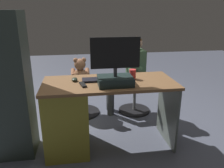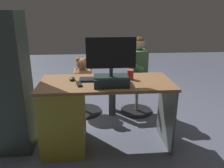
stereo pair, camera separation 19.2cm
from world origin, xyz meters
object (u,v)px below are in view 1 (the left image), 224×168
at_px(computer_mouse, 75,79).
at_px(cup, 133,74).
at_px(person, 129,69).
at_px(teddy_bear, 80,72).
at_px(tv_remote, 83,85).
at_px(keyboard, 102,79).
at_px(monitor, 115,71).
at_px(desk, 76,114).
at_px(office_chair_teddy, 81,97).
at_px(visitor_chair, 135,94).

xyz_separation_m(computer_mouse, cup, (-0.62, 0.01, 0.03)).
bearing_deg(person, cup, 79.41).
bearing_deg(teddy_bear, tv_remote, 90.76).
distance_m(keyboard, cup, 0.33).
relative_size(keyboard, cup, 4.07).
distance_m(monitor, computer_mouse, 0.46).
bearing_deg(cup, person, -100.59).
bearing_deg(desk, cup, -174.08).
height_order(office_chair_teddy, visitor_chair, same).
xyz_separation_m(desk, cup, (-0.61, -0.06, 0.40)).
bearing_deg(computer_mouse, monitor, 155.14).
height_order(computer_mouse, person, person).
bearing_deg(desk, visitor_chair, -136.03).
bearing_deg(office_chair_teddy, cup, 124.50).
xyz_separation_m(cup, office_chair_teddy, (0.55, -0.80, -0.54)).
height_order(monitor, teddy_bear, monitor).
xyz_separation_m(desk, keyboard, (-0.29, -0.06, 0.35)).
relative_size(desk, tv_remote, 9.15).
height_order(keyboard, visitor_chair, keyboard).
bearing_deg(visitor_chair, desk, 43.97).
height_order(visitor_chair, person, person).
relative_size(keyboard, visitor_chair, 0.90).
height_order(desk, tv_remote, tv_remote).
bearing_deg(person, teddy_bear, -4.34).
xyz_separation_m(desk, visitor_chair, (-0.85, -0.82, -0.13)).
relative_size(computer_mouse, visitor_chair, 0.21).
bearing_deg(monitor, cup, -141.28).
height_order(monitor, office_chair_teddy, monitor).
distance_m(desk, monitor, 0.63).
bearing_deg(teddy_bear, desk, 85.62).
distance_m(teddy_bear, visitor_chair, 0.86).
xyz_separation_m(cup, tv_remote, (0.53, 0.15, -0.04)).
height_order(desk, cup, cup).
relative_size(monitor, person, 0.43).
bearing_deg(tv_remote, computer_mouse, -74.88).
xyz_separation_m(monitor, visitor_chair, (-0.45, -0.93, -0.61)).
relative_size(desk, visitor_chair, 2.95).
xyz_separation_m(office_chair_teddy, visitor_chair, (-0.78, 0.04, 0.02)).
bearing_deg(tv_remote, person, -139.08).
distance_m(monitor, teddy_bear, 1.07).
distance_m(monitor, keyboard, 0.24).
bearing_deg(cup, desk, 5.92).
relative_size(monitor, keyboard, 1.13).
distance_m(office_chair_teddy, visitor_chair, 0.78).
xyz_separation_m(keyboard, teddy_bear, (0.22, -0.82, -0.13)).
height_order(keyboard, computer_mouse, computer_mouse).
relative_size(keyboard, tv_remote, 2.80).
bearing_deg(visitor_chair, person, -3.26).
height_order(desk, person, person).
distance_m(computer_mouse, person, 1.07).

